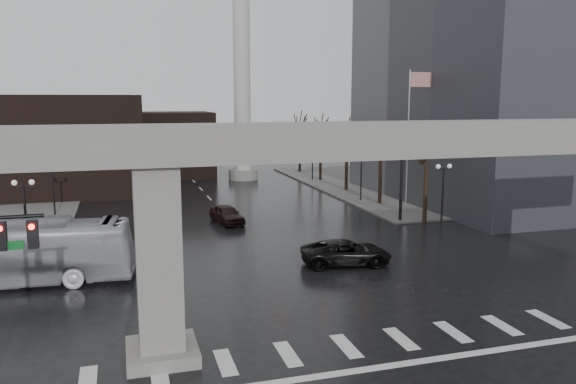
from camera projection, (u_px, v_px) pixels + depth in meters
name	position (u px, v px, depth m)	size (l,w,h in m)	color
ground	(337.00, 336.00, 22.98)	(160.00, 160.00, 0.00)	black
sidewalk_ne	(432.00, 183.00, 64.35)	(28.00, 36.00, 0.15)	slate
elevated_guideway	(369.00, 168.00, 22.21)	(48.00, 2.60, 8.70)	gray
building_far_left	(61.00, 144.00, 57.90)	(16.00, 14.00, 10.00)	black
building_far_mid	(171.00, 144.00, 70.91)	(10.00, 10.00, 8.00)	black
smokestack	(242.00, 67.00, 65.98)	(3.60, 3.60, 30.00)	beige
signal_mast_arm	(357.00, 150.00, 42.34)	(12.12, 0.43, 8.00)	black
signal_left_pole	(2.00, 261.00, 19.32)	(2.30, 0.30, 6.00)	black
flagpole_assembly	(412.00, 124.00, 46.87)	(2.06, 0.12, 12.00)	silver
lamp_right_0	(443.00, 187.00, 39.46)	(1.22, 0.32, 5.11)	black
lamp_right_1	(361.00, 165.00, 52.70)	(1.22, 0.32, 5.11)	black
lamp_right_2	(313.00, 152.00, 65.93)	(1.22, 0.32, 5.11)	black
lamp_left_0	(25.00, 208.00, 31.83)	(1.22, 0.32, 5.11)	black
lamp_left_1	(52.00, 176.00, 45.06)	(1.22, 0.32, 5.11)	black
lamp_left_2	(67.00, 159.00, 58.29)	(1.22, 0.32, 5.11)	black
tree_right_0	(426.00, 188.00, 43.66)	(1.09, 1.58, 7.50)	black
tree_right_1	(381.00, 174.00, 51.21)	(1.09, 1.61, 7.67)	black
tree_right_2	(347.00, 164.00, 58.77)	(1.10, 1.63, 7.85)	black
tree_right_3	(321.00, 156.00, 66.32)	(1.11, 1.66, 8.02)	black
tree_right_4	(300.00, 150.00, 73.87)	(1.12, 1.69, 8.19)	black
pickup_truck	(346.00, 253.00, 32.78)	(2.43, 5.27, 1.46)	black
city_bus	(12.00, 253.00, 29.13)	(2.86, 12.22, 3.40)	silver
far_car	(227.00, 214.00, 43.80)	(1.69, 4.20, 1.43)	black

